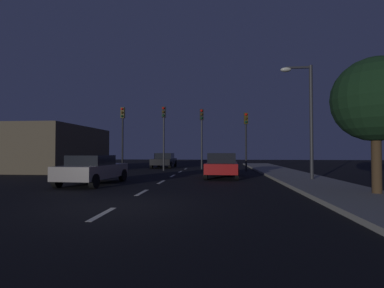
{
  "coord_description": "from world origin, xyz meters",
  "views": [
    {
      "loc": [
        2.91,
        -8.24,
        1.59
      ],
      "look_at": [
        0.89,
        14.35,
        2.18
      ],
      "focal_mm": 26.73,
      "sensor_mm": 36.0,
      "label": 1
    }
  ],
  "objects_px": {
    "traffic_signal_far_left": "(123,126)",
    "car_adjacent_lane": "(93,169)",
    "traffic_signal_center_right": "(202,128)",
    "traffic_signal_far_right": "(246,130)",
    "street_lamp_right": "(306,110)",
    "traffic_signal_center_left": "(164,126)",
    "car_stopped_ahead": "(222,165)",
    "roadside_tree_right": "(375,100)",
    "car_oncoming_far": "(164,160)"
  },
  "relations": [
    {
      "from": "traffic_signal_far_left",
      "to": "car_adjacent_lane",
      "type": "bearing_deg",
      "value": -79.0
    },
    {
      "from": "traffic_signal_center_right",
      "to": "traffic_signal_far_right",
      "type": "height_order",
      "value": "traffic_signal_center_right"
    },
    {
      "from": "traffic_signal_far_right",
      "to": "street_lamp_right",
      "type": "height_order",
      "value": "street_lamp_right"
    },
    {
      "from": "traffic_signal_far_left",
      "to": "street_lamp_right",
      "type": "distance_m",
      "value": 14.83
    },
    {
      "from": "traffic_signal_center_left",
      "to": "car_stopped_ahead",
      "type": "distance_m",
      "value": 7.94
    },
    {
      "from": "car_stopped_ahead",
      "to": "car_adjacent_lane",
      "type": "relative_size",
      "value": 1.06
    },
    {
      "from": "traffic_signal_far_left",
      "to": "roadside_tree_right",
      "type": "relative_size",
      "value": 1.09
    },
    {
      "from": "car_stopped_ahead",
      "to": "street_lamp_right",
      "type": "distance_m",
      "value": 5.72
    },
    {
      "from": "traffic_signal_center_right",
      "to": "roadside_tree_right",
      "type": "xyz_separation_m",
      "value": [
        6.77,
        -12.85,
        -0.15
      ]
    },
    {
      "from": "traffic_signal_center_left",
      "to": "roadside_tree_right",
      "type": "distance_m",
      "value": 16.23
    },
    {
      "from": "traffic_signal_center_left",
      "to": "car_oncoming_far",
      "type": "relative_size",
      "value": 1.21
    },
    {
      "from": "traffic_signal_far_right",
      "to": "roadside_tree_right",
      "type": "height_order",
      "value": "roadside_tree_right"
    },
    {
      "from": "traffic_signal_far_left",
      "to": "car_stopped_ahead",
      "type": "bearing_deg",
      "value": -34.69
    },
    {
      "from": "car_adjacent_lane",
      "to": "street_lamp_right",
      "type": "height_order",
      "value": "street_lamp_right"
    },
    {
      "from": "roadside_tree_right",
      "to": "traffic_signal_center_right",
      "type": "bearing_deg",
      "value": 117.79
    },
    {
      "from": "street_lamp_right",
      "to": "traffic_signal_center_right",
      "type": "bearing_deg",
      "value": 126.78
    },
    {
      "from": "car_adjacent_lane",
      "to": "traffic_signal_far_left",
      "type": "bearing_deg",
      "value": 101.0
    },
    {
      "from": "car_oncoming_far",
      "to": "roadside_tree_right",
      "type": "xyz_separation_m",
      "value": [
        10.72,
        -17.36,
        2.65
      ]
    },
    {
      "from": "car_adjacent_lane",
      "to": "car_stopped_ahead",
      "type": "bearing_deg",
      "value": 34.15
    },
    {
      "from": "traffic_signal_center_left",
      "to": "car_oncoming_far",
      "type": "xyz_separation_m",
      "value": [
        -0.8,
        4.52,
        -2.96
      ]
    },
    {
      "from": "traffic_signal_far_left",
      "to": "street_lamp_right",
      "type": "relative_size",
      "value": 0.86
    },
    {
      "from": "traffic_signal_far_right",
      "to": "roadside_tree_right",
      "type": "distance_m",
      "value": 13.24
    },
    {
      "from": "traffic_signal_center_left",
      "to": "car_oncoming_far",
      "type": "height_order",
      "value": "traffic_signal_center_left"
    },
    {
      "from": "traffic_signal_center_left",
      "to": "street_lamp_right",
      "type": "relative_size",
      "value": 0.87
    },
    {
      "from": "car_adjacent_lane",
      "to": "roadside_tree_right",
      "type": "bearing_deg",
      "value": -14.22
    },
    {
      "from": "traffic_signal_center_right",
      "to": "car_adjacent_lane",
      "type": "height_order",
      "value": "traffic_signal_center_right"
    },
    {
      "from": "car_stopped_ahead",
      "to": "car_oncoming_far",
      "type": "bearing_deg",
      "value": 118.37
    },
    {
      "from": "traffic_signal_far_right",
      "to": "car_stopped_ahead",
      "type": "xyz_separation_m",
      "value": [
        -2.02,
        -5.68,
        -2.55
      ]
    },
    {
      "from": "car_stopped_ahead",
      "to": "roadside_tree_right",
      "type": "relative_size",
      "value": 0.94
    },
    {
      "from": "traffic_signal_far_left",
      "to": "roadside_tree_right",
      "type": "height_order",
      "value": "traffic_signal_far_left"
    },
    {
      "from": "traffic_signal_far_left",
      "to": "street_lamp_right",
      "type": "xyz_separation_m",
      "value": [
        12.55,
        -7.9,
        0.05
      ]
    },
    {
      "from": "traffic_signal_center_left",
      "to": "traffic_signal_far_right",
      "type": "distance_m",
      "value": 6.74
    },
    {
      "from": "traffic_signal_far_left",
      "to": "car_stopped_ahead",
      "type": "distance_m",
      "value": 10.4
    },
    {
      "from": "traffic_signal_far_right",
      "to": "car_stopped_ahead",
      "type": "bearing_deg",
      "value": -109.59
    },
    {
      "from": "car_oncoming_far",
      "to": "roadside_tree_right",
      "type": "bearing_deg",
      "value": -58.31
    },
    {
      "from": "traffic_signal_far_left",
      "to": "car_adjacent_lane",
      "type": "relative_size",
      "value": 1.22
    },
    {
      "from": "traffic_signal_center_right",
      "to": "traffic_signal_far_right",
      "type": "distance_m",
      "value": 3.59
    },
    {
      "from": "car_oncoming_far",
      "to": "traffic_signal_far_left",
      "type": "bearing_deg",
      "value": -120.84
    },
    {
      "from": "traffic_signal_far_left",
      "to": "traffic_signal_center_left",
      "type": "relative_size",
      "value": 1.0
    },
    {
      "from": "traffic_signal_center_left",
      "to": "traffic_signal_center_right",
      "type": "relative_size",
      "value": 1.05
    },
    {
      "from": "traffic_signal_far_left",
      "to": "street_lamp_right",
      "type": "bearing_deg",
      "value": -32.18
    },
    {
      "from": "car_oncoming_far",
      "to": "street_lamp_right",
      "type": "bearing_deg",
      "value": -51.56
    },
    {
      "from": "car_stopped_ahead",
      "to": "car_adjacent_lane",
      "type": "xyz_separation_m",
      "value": [
        -6.27,
        -4.26,
        -0.02
      ]
    },
    {
      "from": "street_lamp_right",
      "to": "traffic_signal_far_left",
      "type": "bearing_deg",
      "value": 147.82
    },
    {
      "from": "traffic_signal_far_left",
      "to": "car_adjacent_lane",
      "type": "height_order",
      "value": "traffic_signal_far_left"
    },
    {
      "from": "car_stopped_ahead",
      "to": "traffic_signal_far_left",
      "type": "bearing_deg",
      "value": 145.31
    },
    {
      "from": "car_oncoming_far",
      "to": "street_lamp_right",
      "type": "relative_size",
      "value": 0.72
    },
    {
      "from": "car_stopped_ahead",
      "to": "roadside_tree_right",
      "type": "bearing_deg",
      "value": -53.98
    },
    {
      "from": "traffic_signal_center_left",
      "to": "street_lamp_right",
      "type": "bearing_deg",
      "value": -41.1
    },
    {
      "from": "street_lamp_right",
      "to": "car_adjacent_lane",
      "type": "bearing_deg",
      "value": -169.13
    }
  ]
}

